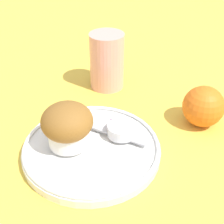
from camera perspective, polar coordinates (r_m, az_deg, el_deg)
ground_plane at (r=0.54m, az=-2.86°, el=-5.67°), size 3.00×3.00×0.00m
plate at (r=0.51m, az=-3.75°, el=-6.63°), size 0.22×0.22×0.02m
muffin at (r=0.49m, az=-8.15°, el=-2.38°), size 0.08×0.08×0.07m
cream_ramekin at (r=0.52m, az=1.75°, el=-3.21°), size 0.05×0.05×0.02m
berry_pair at (r=0.54m, az=0.69°, el=-2.03°), size 0.02×0.01×0.01m
butter_knife at (r=0.53m, az=-2.12°, el=-2.95°), size 0.17×0.02×0.00m
orange_fruit at (r=0.58m, az=16.36°, el=0.99°), size 0.07×0.07×0.07m
juice_glass at (r=0.67m, az=-0.94°, el=9.30°), size 0.07×0.07×0.12m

